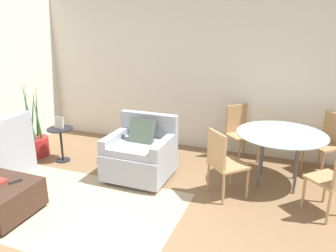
{
  "coord_description": "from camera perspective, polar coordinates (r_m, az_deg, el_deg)",
  "views": [
    {
      "loc": [
        1.74,
        -1.98,
        2.18
      ],
      "look_at": [
        0.15,
        2.17,
        0.75
      ],
      "focal_mm": 35.0,
      "sensor_mm": 36.0,
      "label": 1
    }
  ],
  "objects": [
    {
      "name": "dining_chair_far_left",
      "position": [
        5.38,
        12.35,
        -0.57
      ],
      "size": [
        0.59,
        0.59,
        0.9
      ],
      "color": "tan",
      "rests_on": "ground_plane"
    },
    {
      "name": "dining_chair_near_left",
      "position": [
        4.19,
        9.54,
        -5.83
      ],
      "size": [
        0.59,
        0.59,
        0.9
      ],
      "color": "tan",
      "rests_on": "ground_plane"
    },
    {
      "name": "dining_chair_far_right",
      "position": [
        5.37,
        26.12,
        -2.08
      ],
      "size": [
        0.59,
        0.59,
        0.9
      ],
      "color": "tan",
      "rests_on": "ground_plane"
    },
    {
      "name": "tv_remote_primary",
      "position": [
        4.27,
        -25.02,
        -8.75
      ],
      "size": [
        0.1,
        0.16,
        0.01
      ],
      "color": "black",
      "rests_on": "ottoman"
    },
    {
      "name": "wall_back",
      "position": [
        5.72,
        3.04,
        9.74
      ],
      "size": [
        12.0,
        0.06,
        2.75
      ],
      "color": "silver",
      "rests_on": "ground_plane"
    },
    {
      "name": "area_rug",
      "position": [
        4.37,
        -17.7,
        -13.02
      ],
      "size": [
        2.89,
        1.69,
        0.01
      ],
      "color": "tan",
      "rests_on": "ground_plane"
    },
    {
      "name": "dining_table",
      "position": [
        4.68,
        19.07,
        -2.06
      ],
      "size": [
        1.19,
        1.19,
        0.74
      ],
      "color": "#99A8AD",
      "rests_on": "ground_plane"
    },
    {
      "name": "armchair",
      "position": [
        4.72,
        -4.8,
        -4.87
      ],
      "size": [
        0.89,
        0.82,
        0.89
      ],
      "color": "#999EA8",
      "rests_on": "ground_plane"
    },
    {
      "name": "side_table",
      "position": [
        5.51,
        -18.15,
        -2.04
      ],
      "size": [
        0.4,
        0.4,
        0.56
      ],
      "color": "black",
      "rests_on": "ground_plane"
    },
    {
      "name": "picture_frame",
      "position": [
        5.43,
        -18.42,
        0.56
      ],
      "size": [
        0.17,
        0.07,
        0.19
      ],
      "color": "silver",
      "rests_on": "side_table"
    },
    {
      "name": "potted_plant",
      "position": [
        5.95,
        -22.13,
        -2.42
      ],
      "size": [
        0.43,
        0.43,
        1.32
      ],
      "color": "maroon",
      "rests_on": "ground_plane"
    }
  ]
}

